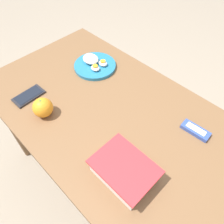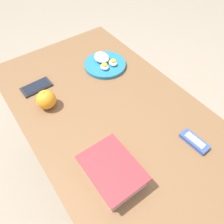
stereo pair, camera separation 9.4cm
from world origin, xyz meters
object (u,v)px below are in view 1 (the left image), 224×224
cell_phone (29,96)px  food_container (124,171)px  orange_fruit (43,108)px  candy_bar (195,130)px  rice_plate (94,64)px

cell_phone → food_container: bearing=-176.5°
food_container → orange_fruit: bearing=5.4°
food_container → candy_bar: size_ratio=1.81×
orange_fruit → rice_plate: bearing=-76.8°
rice_plate → cell_phone: bearing=81.4°
rice_plate → candy_bar: size_ratio=1.85×
food_container → rice_plate: bearing=-32.2°
rice_plate → cell_phone: rice_plate is taller
orange_fruit → cell_phone: orange_fruit is taller
food_container → candy_bar: 0.36m
food_container → candy_bar: (-0.08, -0.35, -0.02)m
orange_fruit → candy_bar: size_ratio=0.73×
orange_fruit → candy_bar: orange_fruit is taller
candy_bar → cell_phone: candy_bar is taller
rice_plate → cell_phone: size_ratio=1.51×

